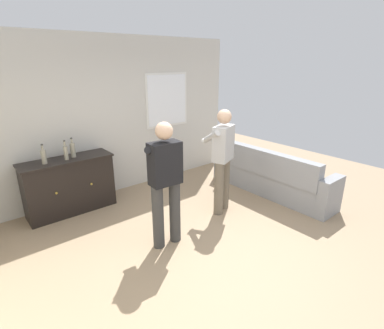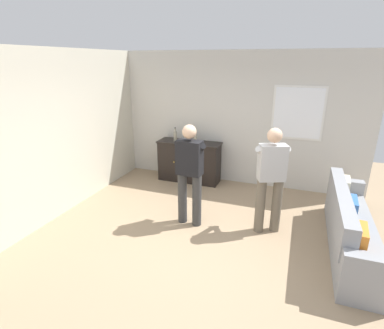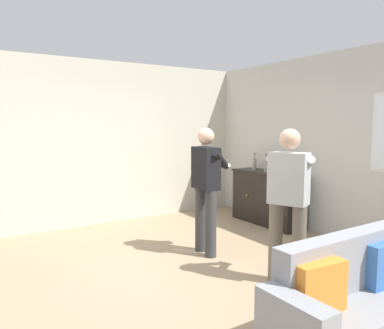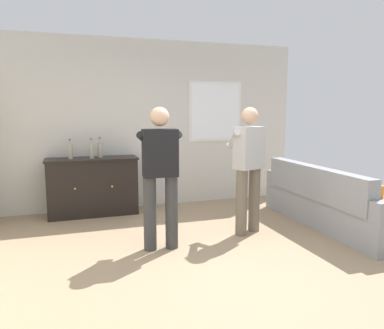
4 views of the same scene
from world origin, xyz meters
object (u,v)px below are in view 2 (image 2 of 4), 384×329
(person_standing_left, at_px, (190,171))
(bottle_spirits_clear, at_px, (195,137))
(couch, at_px, (349,227))
(bottle_liquor_amber, at_px, (188,137))
(sideboard_cabinet, at_px, (189,161))
(person_standing_right, at_px, (271,176))
(bottle_wine_green, at_px, (175,136))

(person_standing_left, bearing_deg, bottle_spirits_clear, 106.83)
(couch, relative_size, bottle_liquor_amber, 7.89)
(bottle_liquor_amber, bearing_deg, sideboard_cabinet, 91.70)
(bottle_liquor_amber, height_order, person_standing_right, person_standing_right)
(sideboard_cabinet, xyz_separation_m, bottle_wine_green, (-0.32, -0.03, 0.57))
(person_standing_left, xyz_separation_m, person_standing_right, (1.24, 0.20, 0.00))
(sideboard_cabinet, relative_size, bottle_wine_green, 4.60)
(couch, xyz_separation_m, sideboard_cabinet, (-3.07, 1.65, 0.11))
(couch, distance_m, sideboard_cabinet, 3.48)
(bottle_liquor_amber, bearing_deg, person_standing_right, -38.31)
(bottle_spirits_clear, xyz_separation_m, person_standing_right, (1.78, -1.58, -0.09))
(couch, xyz_separation_m, bottle_wine_green, (-3.38, 1.62, 0.68))
(bottle_wine_green, relative_size, person_standing_left, 0.18)
(bottle_liquor_amber, bearing_deg, bottle_spirits_clear, 28.11)
(sideboard_cabinet, distance_m, bottle_wine_green, 0.65)
(bottle_wine_green, height_order, bottle_spirits_clear, bottle_spirits_clear)
(person_standing_left, bearing_deg, couch, 2.69)
(person_standing_left, bearing_deg, sideboard_cabinet, 110.87)
(couch, bearing_deg, sideboard_cabinet, 151.77)
(couch, height_order, person_standing_right, person_standing_right)
(couch, xyz_separation_m, person_standing_left, (-2.40, -0.11, 0.60))
(sideboard_cabinet, bearing_deg, person_standing_left, -69.13)
(couch, xyz_separation_m, bottle_liquor_amber, (-3.06, 1.60, 0.68))
(bottle_wine_green, xyz_separation_m, bottle_spirits_clear, (0.45, 0.05, 0.01))
(couch, relative_size, person_standing_right, 1.46)
(sideboard_cabinet, relative_size, bottle_liquor_amber, 4.49)
(sideboard_cabinet, height_order, bottle_wine_green, bottle_wine_green)
(sideboard_cabinet, xyz_separation_m, bottle_spirits_clear, (0.13, 0.02, 0.57))
(sideboard_cabinet, distance_m, person_standing_left, 1.94)
(bottle_wine_green, xyz_separation_m, person_standing_right, (2.22, -1.52, -0.08))
(couch, distance_m, person_standing_left, 2.47)
(bottle_liquor_amber, xyz_separation_m, person_standing_right, (1.91, -1.51, -0.09))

